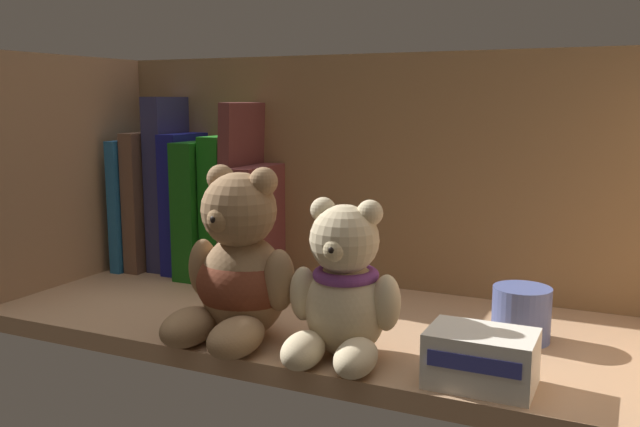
% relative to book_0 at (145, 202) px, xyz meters
% --- Properties ---
extents(shelf_board, '(0.76, 0.30, 0.02)m').
position_rel_book_0_xyz_m(shelf_board, '(0.36, -0.12, -0.10)').
color(shelf_board, '#A87F5B').
rests_on(shelf_board, ground).
extents(shelf_back_panel, '(0.79, 0.01, 0.32)m').
position_rel_book_0_xyz_m(shelf_back_panel, '(0.36, 0.03, 0.05)').
color(shelf_back_panel, olive).
rests_on(shelf_back_panel, ground).
extents(shelf_side_panel_left, '(0.02, 0.32, 0.32)m').
position_rel_book_0_xyz_m(shelf_side_panel_left, '(-0.03, -0.12, 0.05)').
color(shelf_side_panel_left, '#A87F5B').
rests_on(shelf_side_panel_left, ground).
extents(book_0, '(0.02, 0.14, 0.18)m').
position_rel_book_0_xyz_m(book_0, '(0.00, 0.00, 0.00)').
color(book_0, '#21639F').
rests_on(book_0, shelf_board).
extents(book_1, '(0.02, 0.13, 0.20)m').
position_rel_book_0_xyz_m(book_1, '(0.02, -0.00, 0.01)').
color(book_1, brown).
rests_on(book_1, shelf_board).
extents(book_2, '(0.03, 0.10, 0.24)m').
position_rel_book_0_xyz_m(book_2, '(0.05, -0.00, 0.03)').
color(book_2, navy).
rests_on(book_2, shelf_board).
extents(book_3, '(0.03, 0.11, 0.19)m').
position_rel_book_0_xyz_m(book_3, '(0.08, -0.00, 0.01)').
color(book_3, navy).
rests_on(book_3, shelf_board).
extents(book_4, '(0.03, 0.15, 0.19)m').
position_rel_book_0_xyz_m(book_4, '(0.12, 0.00, 0.00)').
color(book_4, '#155914').
rests_on(book_4, shelf_board).
extents(book_5, '(0.03, 0.12, 0.19)m').
position_rel_book_0_xyz_m(book_5, '(0.15, -0.00, 0.00)').
color(book_5, '#156514').
rests_on(book_5, shelf_board).
extents(book_6, '(0.03, 0.13, 0.24)m').
position_rel_book_0_xyz_m(book_6, '(0.18, -0.00, 0.03)').
color(book_6, brown).
rests_on(book_6, shelf_board).
extents(book_7, '(0.03, 0.14, 0.16)m').
position_rel_book_0_xyz_m(book_7, '(0.20, -0.00, -0.01)').
color(book_7, brown).
rests_on(book_7, shelf_board).
extents(teddy_bear_larger, '(0.13, 0.14, 0.18)m').
position_rel_book_0_xyz_m(teddy_bear_larger, '(0.30, -0.22, -0.02)').
color(teddy_bear_larger, '#93704C').
rests_on(teddy_bear_larger, shelf_board).
extents(teddy_bear_smaller, '(0.11, 0.11, 0.15)m').
position_rel_book_0_xyz_m(teddy_bear_smaller, '(0.41, -0.23, -0.03)').
color(teddy_bear_smaller, beige).
rests_on(teddy_bear_smaller, shelf_board).
extents(pillar_candle, '(0.06, 0.06, 0.06)m').
position_rel_book_0_xyz_m(pillar_candle, '(0.56, -0.11, -0.06)').
color(pillar_candle, '#4C5B99').
rests_on(pillar_candle, shelf_board).
extents(small_product_box, '(0.09, 0.06, 0.05)m').
position_rel_book_0_xyz_m(small_product_box, '(0.54, -0.24, -0.07)').
color(small_product_box, silver).
rests_on(small_product_box, shelf_board).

